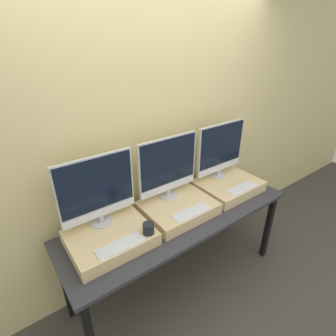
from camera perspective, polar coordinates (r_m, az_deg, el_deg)
ground_plane at (r=2.65m, az=7.37°, el=-27.55°), size 12.00×12.00×0.00m
wall_back at (r=2.28m, az=-3.36°, el=5.06°), size 8.00×0.04×2.60m
workbench at (r=2.29m, az=2.68°, el=-11.66°), size 2.03×0.66×0.80m
wooden_riser_left at (r=1.99m, az=-12.43°, el=-14.60°), size 0.58×0.46×0.10m
monitor_left at (r=1.90m, az=-15.21°, el=-4.56°), size 0.56×0.16×0.54m
keyboard_left at (r=1.84m, az=-10.29°, el=-16.23°), size 0.33×0.11×0.01m
mug at (r=1.89m, az=-4.27°, el=-13.00°), size 0.08×0.08×0.08m
wooden_riser_center at (r=2.24m, az=2.17°, el=-8.65°), size 0.58×0.46×0.10m
monitor_center at (r=2.16m, az=0.03°, el=0.39°), size 0.56×0.16×0.54m
keyboard_center at (r=2.10m, az=5.08°, el=-9.54°), size 0.33×0.11×0.01m
wooden_riser_right at (r=2.61m, az=12.93°, el=-3.75°), size 0.58×0.46×0.10m
monitor_right at (r=2.54m, az=11.38°, el=4.07°), size 0.56×0.16×0.54m
keyboard_right at (r=2.49m, az=15.94°, el=-4.19°), size 0.33×0.11×0.01m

